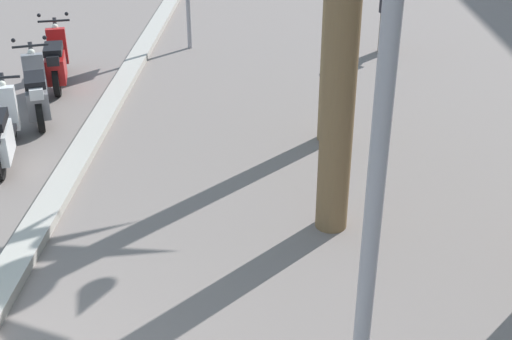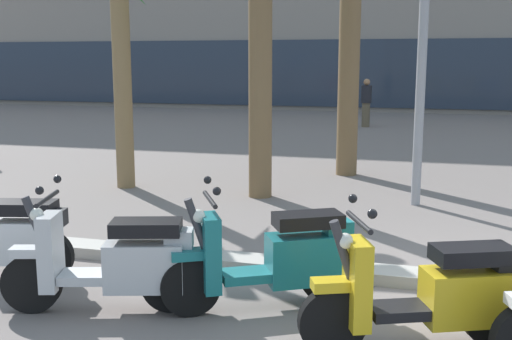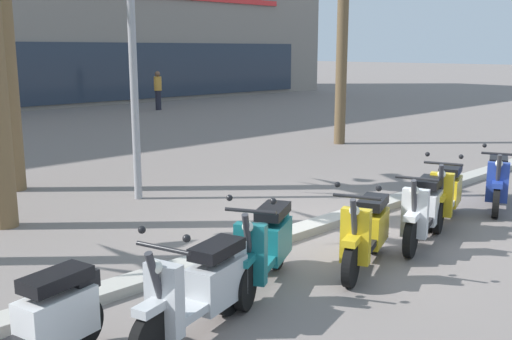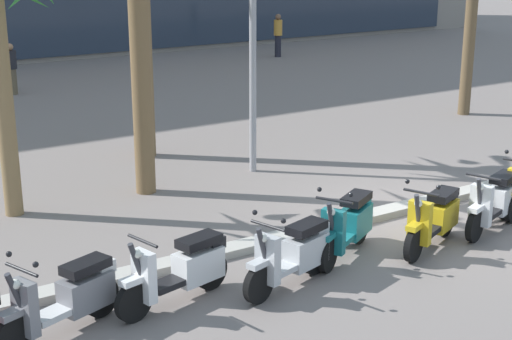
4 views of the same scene
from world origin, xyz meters
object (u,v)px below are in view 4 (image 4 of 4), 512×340
object	(u,v)px
scooter_white_tail_end	(496,201)
scooter_silver_mid_centre	(294,254)
scooter_teal_lead_nearest	(349,225)
pedestrian_window_shopping	(12,68)
scooter_white_gap_after_mid	(182,269)
pedestrian_strolling_near_curb	(278,34)
scooter_grey_mid_rear	(68,298)
scooter_yellow_second_in_line	(435,218)

from	to	relation	value
scooter_white_tail_end	scooter_silver_mid_centre	bearing A→B (deg)	-179.79
scooter_teal_lead_nearest	pedestrian_window_shopping	distance (m)	15.36
scooter_white_gap_after_mid	pedestrian_strolling_near_curb	bearing A→B (deg)	52.51
scooter_white_gap_after_mid	pedestrian_window_shopping	distance (m)	15.57
scooter_white_tail_end	scooter_grey_mid_rear	bearing A→B (deg)	176.99
scooter_teal_lead_nearest	pedestrian_strolling_near_curb	bearing A→B (deg)	58.67
scooter_white_tail_end	pedestrian_window_shopping	world-z (taller)	pedestrian_window_shopping
scooter_white_gap_after_mid	pedestrian_window_shopping	world-z (taller)	pedestrian_window_shopping
scooter_silver_mid_centre	scooter_yellow_second_in_line	xyz separation A→B (m)	(2.66, -0.00, -0.01)
scooter_yellow_second_in_line	pedestrian_window_shopping	distance (m)	15.93
scooter_white_tail_end	pedestrian_strolling_near_curb	size ratio (longest dim) A/B	1.02
scooter_teal_lead_nearest	pedestrian_window_shopping	bearing A→B (deg)	92.51
scooter_silver_mid_centre	scooter_white_tail_end	world-z (taller)	scooter_silver_mid_centre
scooter_teal_lead_nearest	scooter_yellow_second_in_line	bearing A→B (deg)	-19.19
scooter_white_gap_after_mid	pedestrian_strolling_near_curb	xyz separation A→B (m)	(13.52, 17.62, 0.47)
scooter_white_gap_after_mid	scooter_silver_mid_centre	bearing A→B (deg)	-14.21
scooter_teal_lead_nearest	scooter_yellow_second_in_line	size ratio (longest dim) A/B	0.95
scooter_silver_mid_centre	scooter_yellow_second_in_line	size ratio (longest dim) A/B	1.00
scooter_teal_lead_nearest	pedestrian_strolling_near_curb	size ratio (longest dim) A/B	0.93
scooter_grey_mid_rear	scooter_yellow_second_in_line	xyz separation A→B (m)	(5.70, -0.39, -0.00)
scooter_teal_lead_nearest	scooter_white_tail_end	size ratio (longest dim) A/B	0.91
scooter_teal_lead_nearest	scooter_white_tail_end	xyz separation A→B (m)	(2.73, -0.44, -0.00)
scooter_silver_mid_centre	scooter_grey_mid_rear	bearing A→B (deg)	172.73
scooter_grey_mid_rear	scooter_yellow_second_in_line	size ratio (longest dim) A/B	1.02
scooter_grey_mid_rear	scooter_teal_lead_nearest	size ratio (longest dim) A/B	1.08
scooter_silver_mid_centre	pedestrian_strolling_near_curb	distance (m)	21.64
scooter_grey_mid_rear	pedestrian_window_shopping	xyz separation A→B (m)	(3.70, 15.41, 0.37)
scooter_grey_mid_rear	scooter_yellow_second_in_line	world-z (taller)	same
scooter_white_tail_end	pedestrian_window_shopping	bearing A→B (deg)	102.18
scooter_white_gap_after_mid	scooter_white_tail_end	xyz separation A→B (m)	(5.57, -0.37, 0.01)
scooter_grey_mid_rear	pedestrian_strolling_near_curb	size ratio (longest dim) A/B	1.00
scooter_grey_mid_rear	scooter_white_tail_end	distance (m)	7.11
scooter_white_gap_after_mid	pedestrian_strolling_near_curb	world-z (taller)	pedestrian_strolling_near_curb
scooter_yellow_second_in_line	pedestrian_strolling_near_curb	distance (m)	20.29
scooter_white_gap_after_mid	scooter_silver_mid_centre	distance (m)	1.56
scooter_teal_lead_nearest	scooter_white_tail_end	world-z (taller)	scooter_teal_lead_nearest
scooter_silver_mid_centre	pedestrian_window_shopping	xyz separation A→B (m)	(0.65, 15.80, 0.37)
scooter_grey_mid_rear	scooter_white_tail_end	world-z (taller)	scooter_grey_mid_rear
scooter_teal_lead_nearest	pedestrian_window_shopping	xyz separation A→B (m)	(-0.67, 15.34, 0.36)
scooter_silver_mid_centre	pedestrian_window_shopping	size ratio (longest dim) A/B	1.08
scooter_white_tail_end	scooter_yellow_second_in_line	bearing A→B (deg)	-179.26
scooter_grey_mid_rear	scooter_white_tail_end	xyz separation A→B (m)	(7.10, -0.37, 0.01)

